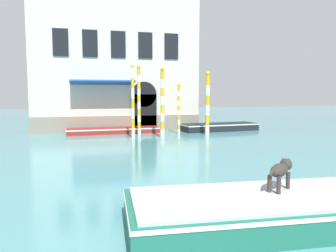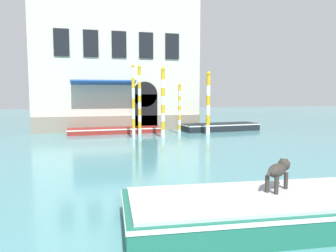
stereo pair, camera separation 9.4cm
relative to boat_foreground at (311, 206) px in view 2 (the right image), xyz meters
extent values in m
cube|color=beige|center=(-2.22, 20.76, 7.04)|extent=(12.02, 6.00, 14.75)
cube|color=gray|center=(-2.22, 17.71, 0.22)|extent=(12.02, 0.16, 1.12)
cube|color=black|center=(-0.41, 17.70, 0.99)|extent=(1.82, 0.14, 2.65)
cylinder|color=black|center=(-0.41, 17.70, 2.31)|extent=(1.82, 0.14, 1.82)
cube|color=black|center=(-6.07, 17.72, 5.80)|extent=(1.02, 0.10, 1.83)
cube|color=black|center=(-4.14, 17.72, 5.80)|extent=(1.02, 0.10, 1.83)
cube|color=black|center=(-2.22, 17.72, 5.80)|extent=(1.02, 0.10, 1.83)
cube|color=black|center=(-0.29, 17.72, 5.80)|extent=(1.02, 0.10, 1.83)
cube|color=black|center=(1.63, 17.72, 5.80)|extent=(1.02, 0.10, 1.83)
cube|color=#1E4C99|center=(-3.37, 17.06, 3.13)|extent=(4.33, 1.40, 0.29)
cube|color=#1E6651|center=(0.00, 0.00, -0.05)|extent=(7.97, 2.82, 0.57)
cube|color=white|center=(0.00, 0.00, 0.17)|extent=(8.01, 2.85, 0.08)
cube|color=#B2B7BC|center=(0.00, 0.00, 0.26)|extent=(7.73, 2.62, 0.06)
cylinder|color=#332D28|center=(-0.49, 0.52, 0.47)|extent=(0.09, 0.09, 0.36)
cylinder|color=#332D28|center=(-0.38, 0.36, 0.47)|extent=(0.09, 0.09, 0.36)
cylinder|color=#332D28|center=(-0.91, 0.23, 0.47)|extent=(0.09, 0.09, 0.36)
cylinder|color=#332D28|center=(-0.79, 0.07, 0.47)|extent=(0.09, 0.09, 0.36)
ellipsoid|color=#332D28|center=(-0.64, 0.29, 0.73)|extent=(0.71, 0.61, 0.28)
ellipsoid|color=#382D23|center=(-0.72, 0.24, 0.81)|extent=(0.35, 0.33, 0.10)
sphere|color=#332D28|center=(-0.34, 0.50, 0.80)|extent=(0.27, 0.27, 0.27)
cone|color=#382D23|center=(-0.38, 0.56, 0.90)|extent=(0.08, 0.08, 0.11)
cone|color=#382D23|center=(-0.30, 0.44, 0.90)|extent=(0.08, 0.08, 0.11)
cylinder|color=#332D28|center=(-0.94, 0.08, 0.78)|extent=(0.23, 0.19, 0.19)
cube|color=maroon|center=(-2.72, 16.70, -0.14)|extent=(6.27, 1.79, 0.38)
cube|color=white|center=(-2.72, 16.70, -0.01)|extent=(6.30, 1.82, 0.08)
cube|color=#8C7251|center=(-2.72, 16.70, -0.16)|extent=(3.46, 1.28, 0.34)
cube|color=black|center=(4.94, 16.45, -0.07)|extent=(5.80, 2.38, 0.52)
cube|color=white|center=(4.94, 16.45, 0.13)|extent=(5.84, 2.41, 0.08)
cube|color=#9EA3A8|center=(4.94, 16.45, -0.10)|extent=(3.23, 1.67, 0.47)
cylinder|color=white|center=(-0.03, 13.55, -0.08)|extent=(0.24, 0.24, 0.51)
cylinder|color=gold|center=(-0.03, 13.55, 0.42)|extent=(0.24, 0.24, 0.51)
cylinder|color=white|center=(-0.03, 13.55, 0.93)|extent=(0.24, 0.24, 0.51)
cylinder|color=gold|center=(-0.03, 13.55, 1.44)|extent=(0.24, 0.24, 0.51)
cylinder|color=white|center=(-0.03, 13.55, 1.94)|extent=(0.24, 0.24, 0.51)
cylinder|color=gold|center=(-0.03, 13.55, 2.45)|extent=(0.24, 0.24, 0.51)
cylinder|color=white|center=(-0.03, 13.55, 2.96)|extent=(0.24, 0.24, 0.51)
cylinder|color=gold|center=(-0.03, 13.55, 3.46)|extent=(0.24, 0.24, 0.51)
sphere|color=gold|center=(-0.03, 13.55, 3.82)|extent=(0.25, 0.25, 0.25)
cylinder|color=white|center=(3.19, 14.37, -0.01)|extent=(0.26, 0.26, 0.65)
cylinder|color=gold|center=(3.19, 14.37, 0.63)|extent=(0.26, 0.26, 0.65)
cylinder|color=white|center=(3.19, 14.37, 1.28)|extent=(0.26, 0.26, 0.65)
cylinder|color=gold|center=(3.19, 14.37, 1.92)|extent=(0.26, 0.26, 0.65)
cylinder|color=white|center=(3.19, 14.37, 2.57)|extent=(0.26, 0.26, 0.65)
cylinder|color=gold|center=(3.19, 14.37, 3.22)|extent=(0.26, 0.26, 0.65)
sphere|color=gold|center=(3.19, 14.37, 3.66)|extent=(0.28, 0.28, 0.28)
cylinder|color=white|center=(1.45, 15.09, -0.18)|extent=(0.18, 0.18, 0.32)
cylinder|color=gold|center=(1.45, 15.09, 0.14)|extent=(0.18, 0.18, 0.32)
cylinder|color=white|center=(1.45, 15.09, 0.46)|extent=(0.18, 0.18, 0.32)
cylinder|color=gold|center=(1.45, 15.09, 0.78)|extent=(0.18, 0.18, 0.32)
cylinder|color=white|center=(1.45, 15.09, 1.10)|extent=(0.18, 0.18, 0.32)
cylinder|color=gold|center=(1.45, 15.09, 1.42)|extent=(0.18, 0.18, 0.32)
cylinder|color=white|center=(1.45, 15.09, 1.74)|extent=(0.18, 0.18, 0.32)
cylinder|color=gold|center=(1.45, 15.09, 2.05)|extent=(0.18, 0.18, 0.32)
cylinder|color=white|center=(1.45, 15.09, 2.37)|extent=(0.18, 0.18, 0.32)
cylinder|color=gold|center=(1.45, 15.09, 2.69)|extent=(0.18, 0.18, 0.32)
sphere|color=gold|center=(1.45, 15.09, 2.93)|extent=(0.19, 0.19, 0.19)
cylinder|color=white|center=(-1.82, 13.64, -0.03)|extent=(0.19, 0.19, 0.60)
cylinder|color=gold|center=(-1.82, 13.64, 0.57)|extent=(0.19, 0.19, 0.60)
cylinder|color=white|center=(-1.82, 13.64, 1.17)|extent=(0.19, 0.19, 0.60)
cylinder|color=gold|center=(-1.82, 13.64, 1.78)|extent=(0.19, 0.19, 0.60)
cylinder|color=white|center=(-1.82, 13.64, 2.38)|extent=(0.19, 0.19, 0.60)
cylinder|color=gold|center=(-1.82, 13.64, 2.98)|extent=(0.19, 0.19, 0.60)
cylinder|color=white|center=(-1.82, 13.64, 3.59)|extent=(0.19, 0.19, 0.60)
sphere|color=gold|center=(-1.82, 13.64, 3.97)|extent=(0.20, 0.20, 0.20)
cylinder|color=white|center=(-1.18, 15.33, -0.12)|extent=(0.21, 0.21, 0.43)
cylinder|color=gold|center=(-1.18, 15.33, 0.31)|extent=(0.21, 0.21, 0.43)
cylinder|color=white|center=(-1.18, 15.33, 0.74)|extent=(0.21, 0.21, 0.43)
cylinder|color=gold|center=(-1.18, 15.33, 1.17)|extent=(0.21, 0.21, 0.43)
cylinder|color=white|center=(-1.18, 15.33, 1.60)|extent=(0.21, 0.21, 0.43)
cylinder|color=gold|center=(-1.18, 15.33, 2.03)|extent=(0.21, 0.21, 0.43)
cylinder|color=white|center=(-1.18, 15.33, 2.46)|extent=(0.21, 0.21, 0.43)
cylinder|color=gold|center=(-1.18, 15.33, 2.89)|extent=(0.21, 0.21, 0.43)
cylinder|color=white|center=(-1.18, 15.33, 3.32)|extent=(0.21, 0.21, 0.43)
cylinder|color=gold|center=(-1.18, 15.33, 3.75)|extent=(0.21, 0.21, 0.43)
sphere|color=gold|center=(-1.18, 15.33, 4.06)|extent=(0.22, 0.22, 0.22)
camera|label=1|loc=(-4.64, -5.74, 2.35)|focal=35.00mm
camera|label=2|loc=(-4.55, -5.76, 2.35)|focal=35.00mm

